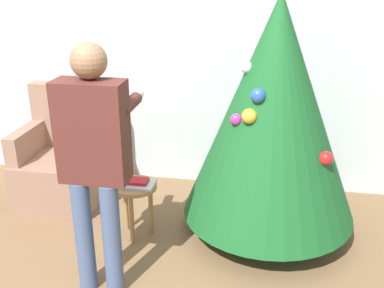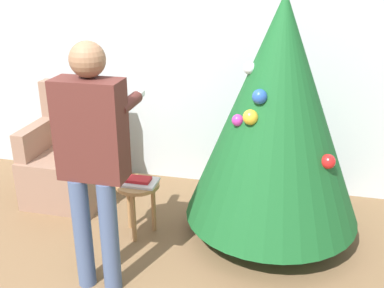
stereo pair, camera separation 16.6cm
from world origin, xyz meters
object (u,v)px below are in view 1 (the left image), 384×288
Objects in this scene: armchair at (63,163)px; person_standing at (94,152)px; christmas_tree at (274,111)px; side_stool at (135,194)px.

person_standing is at bearing -54.62° from armchair.
christmas_tree is at bearing 38.97° from person_standing.
christmas_tree reaches higher than side_stool.
side_stool is at bearing 85.78° from person_standing.
armchair is at bearing 172.99° from christmas_tree.
christmas_tree is 1.99m from armchair.
armchair is 0.64× the size of person_standing.
christmas_tree is 1.81× the size of armchair.
christmas_tree is 1.39m from person_standing.
christmas_tree is 4.17× the size of side_stool.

